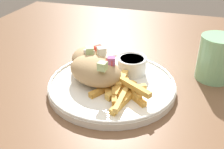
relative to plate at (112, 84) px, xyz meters
The scene contains 7 objects.
table 0.10m from the plate, 79.87° to the left, with size 1.11×1.11×0.74m.
plate is the anchor object (origin of this frame).
pita_sandwich_near 0.05m from the plate, 162.60° to the right, with size 0.14×0.12×0.07m.
pita_sandwich_far 0.08m from the plate, 151.40° to the left, with size 0.13×0.12×0.07m.
fries_pile 0.05m from the plate, 49.49° to the right, with size 0.12×0.13×0.03m.
sauce_ramekin 0.07m from the plate, 62.04° to the left, with size 0.07×0.07×0.04m.
water_glass 0.24m from the plate, 28.31° to the left, with size 0.08×0.08×0.10m.
Camera 1 is at (0.13, -0.49, 1.04)m, focal length 42.00 mm.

